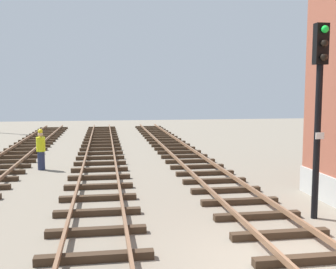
% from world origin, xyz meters
% --- Properties ---
extents(ground_plane, '(83.92, 83.92, 0.00)m').
position_xyz_m(ground_plane, '(0.00, 0.00, 0.00)').
color(ground_plane, slate).
extents(track_near_building, '(2.50, 64.55, 0.32)m').
position_xyz_m(track_near_building, '(0.52, -0.00, 0.13)').
color(track_near_building, '#38281C').
rests_on(track_near_building, ground).
extents(signal_mast, '(0.36, 0.40, 5.39)m').
position_xyz_m(signal_mast, '(2.14, 2.81, 3.38)').
color(signal_mast, black).
rests_on(signal_mast, ground).
extents(track_worker_foreground, '(0.40, 0.40, 1.87)m').
position_xyz_m(track_worker_foreground, '(-6.55, 11.34, 0.93)').
color(track_worker_foreground, '#262D4C').
rests_on(track_worker_foreground, ground).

